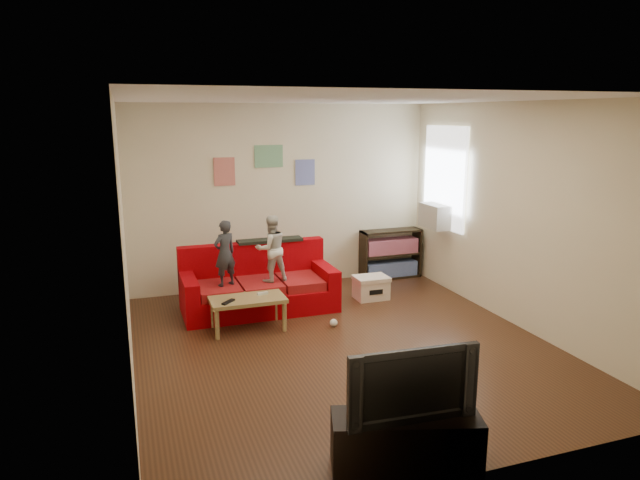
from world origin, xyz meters
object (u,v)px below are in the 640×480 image
object	(u,v)px
sofa	(258,287)
bookshelf	(390,256)
television	(408,381)
child_b	(271,249)
coffee_table	(247,302)
child_a	(225,253)
file_box	(371,287)
tv_stand	(406,441)

from	to	relation	value
sofa	bookshelf	xyz separation A→B (m)	(2.32, 0.77, 0.05)
television	sofa	bearing A→B (deg)	96.89
child_b	television	distance (m)	3.62
coffee_table	bookshelf	xyz separation A→B (m)	(2.61, 1.46, -0.00)
child_a	bookshelf	bearing A→B (deg)	174.37
sofa	file_box	bearing A→B (deg)	-3.91
sofa	coffee_table	xyz separation A→B (m)	(-0.29, -0.69, 0.05)
coffee_table	tv_stand	world-z (taller)	tv_stand
television	child_a	bearing A→B (deg)	104.10
coffee_table	tv_stand	xyz separation A→B (m)	(0.52, -3.09, -0.14)
sofa	file_box	size ratio (longest dim) A/B	4.26
coffee_table	file_box	bearing A→B (deg)	17.23
sofa	television	world-z (taller)	television
sofa	tv_stand	bearing A→B (deg)	-86.56
child_b	file_box	world-z (taller)	child_b
bookshelf	file_box	world-z (taller)	bookshelf
file_box	television	size ratio (longest dim) A/B	0.48
file_box	television	world-z (taller)	television
child_b	coffee_table	xyz separation A→B (m)	(-0.44, -0.53, -0.51)
sofa	file_box	distance (m)	1.61
child_a	child_b	size ratio (longest dim) A/B	0.97
tv_stand	bookshelf	bearing A→B (deg)	82.23
sofa	coffee_table	world-z (taller)	sofa
bookshelf	tv_stand	bearing A→B (deg)	-114.70
bookshelf	file_box	xyz separation A→B (m)	(-0.72, -0.88, -0.18)
coffee_table	file_box	distance (m)	1.98
coffee_table	bookshelf	size ratio (longest dim) A/B	0.93
sofa	coffee_table	size ratio (longest dim) A/B	2.23
file_box	television	xyz separation A→B (m)	(-1.37, -3.67, 0.53)
coffee_table	bookshelf	world-z (taller)	bookshelf
child_b	coffee_table	distance (m)	0.85
file_box	coffee_table	bearing A→B (deg)	-162.77
file_box	child_b	bearing A→B (deg)	-177.67
child_a	television	size ratio (longest dim) A/B	0.86
sofa	child_a	world-z (taller)	child_a
child_a	file_box	distance (m)	2.16
sofa	bookshelf	distance (m)	2.44
file_box	tv_stand	world-z (taller)	tv_stand
child_a	file_box	size ratio (longest dim) A/B	1.80
child_b	television	xyz separation A→B (m)	(0.08, -3.61, -0.16)
sofa	child_b	xyz separation A→B (m)	(0.15, -0.17, 0.56)
bookshelf	file_box	distance (m)	1.15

